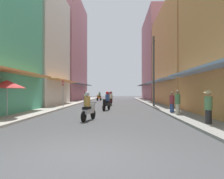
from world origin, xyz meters
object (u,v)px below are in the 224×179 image
(motorbike_blue, at_px, (86,99))
(pedestrian_midway, at_px, (178,103))
(motorbike_silver, at_px, (88,108))
(street_sign_no_entry, at_px, (63,90))
(motorbike_green, at_px, (110,98))
(pedestrian_foreground, at_px, (208,105))
(motorbike_black, at_px, (107,102))
(utility_pole, at_px, (154,71))
(pedestrian_crossing, at_px, (172,103))
(vendor_umbrella, at_px, (7,84))
(motorbike_maroon, at_px, (111,99))
(motorbike_orange, at_px, (99,96))

(motorbike_blue, relative_size, pedestrian_midway, 1.08)
(motorbike_silver, height_order, street_sign_no_entry, street_sign_no_entry)
(motorbike_green, height_order, pedestrian_foreground, pedestrian_foreground)
(pedestrian_foreground, height_order, street_sign_no_entry, street_sign_no_entry)
(motorbike_blue, height_order, motorbike_black, same)
(utility_pole, bearing_deg, motorbike_black, -141.73)
(motorbike_silver, relative_size, pedestrian_crossing, 1.12)
(vendor_umbrella, distance_m, utility_pole, 13.64)
(pedestrian_crossing, bearing_deg, motorbike_blue, 129.13)
(pedestrian_crossing, distance_m, vendor_umbrella, 10.57)
(pedestrian_crossing, bearing_deg, motorbike_maroon, 119.95)
(pedestrian_midway, height_order, utility_pole, utility_pole)
(motorbike_maroon, height_order, pedestrian_midway, pedestrian_midway)
(motorbike_black, xyz_separation_m, street_sign_no_entry, (-4.15, 1.56, 1.01))
(pedestrian_midway, xyz_separation_m, utility_pole, (-0.34, 7.20, 2.82))
(pedestrian_foreground, relative_size, pedestrian_crossing, 1.07)
(motorbike_maroon, xyz_separation_m, utility_pole, (4.40, -1.89, 2.95))
(motorbike_silver, bearing_deg, street_sign_no_entry, 115.32)
(motorbike_orange, height_order, pedestrian_midway, pedestrian_midway)
(pedestrian_crossing, height_order, utility_pole, utility_pole)
(motorbike_black, distance_m, street_sign_no_entry, 4.55)
(motorbike_silver, xyz_separation_m, utility_pole, (5.15, 9.47, 2.95))
(motorbike_green, relative_size, pedestrian_foreground, 1.03)
(motorbike_green, bearing_deg, pedestrian_midway, -69.02)
(motorbike_silver, relative_size, motorbike_black, 1.00)
(pedestrian_foreground, bearing_deg, utility_pole, 93.25)
(motorbike_silver, xyz_separation_m, pedestrian_midway, (5.48, 2.27, 0.14))
(motorbike_maroon, height_order, utility_pole, utility_pole)
(pedestrian_foreground, relative_size, street_sign_no_entry, 0.64)
(street_sign_no_entry, bearing_deg, motorbike_maroon, 42.39)
(motorbike_black, relative_size, vendor_umbrella, 0.79)
(pedestrian_crossing, relative_size, utility_pole, 0.22)
(pedestrian_midway, height_order, street_sign_no_entry, street_sign_no_entry)
(motorbike_blue, xyz_separation_m, motorbike_black, (2.95, -6.91, 0.00))
(motorbike_orange, height_order, pedestrian_crossing, motorbike_orange)
(motorbike_silver, distance_m, motorbike_blue, 13.02)
(pedestrian_foreground, xyz_separation_m, utility_pole, (-0.63, 11.05, 2.71))
(pedestrian_crossing, relative_size, pedestrian_midway, 0.94)
(pedestrian_crossing, xyz_separation_m, pedestrian_midway, (0.10, -1.05, 0.06))
(motorbike_maroon, relative_size, vendor_umbrella, 0.81)
(motorbike_black, bearing_deg, motorbike_blue, 113.14)
(motorbike_silver, bearing_deg, motorbike_black, 84.03)
(motorbike_black, bearing_deg, motorbike_maroon, 88.63)
(motorbike_silver, distance_m, vendor_umbrella, 4.78)
(motorbike_blue, bearing_deg, pedestrian_crossing, -50.87)
(utility_pole, bearing_deg, motorbike_orange, 117.16)
(motorbike_maroon, distance_m, utility_pole, 5.63)
(motorbike_black, xyz_separation_m, vendor_umbrella, (-5.22, -5.82, 1.29))
(motorbike_silver, relative_size, street_sign_no_entry, 0.67)
(motorbike_maroon, relative_size, street_sign_no_entry, 0.68)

